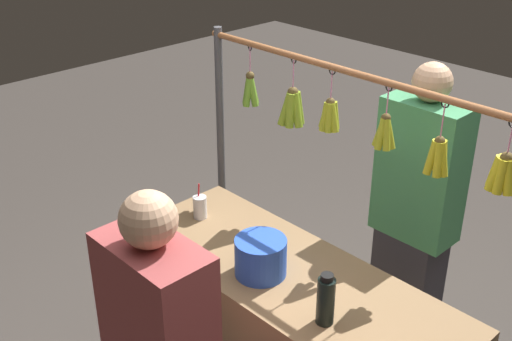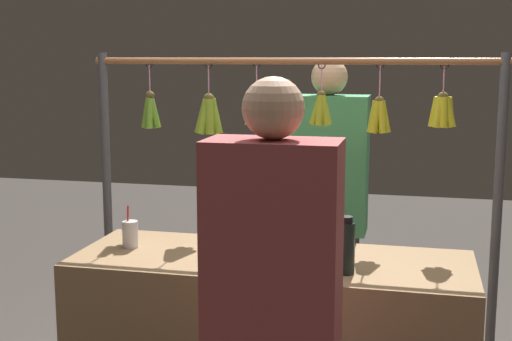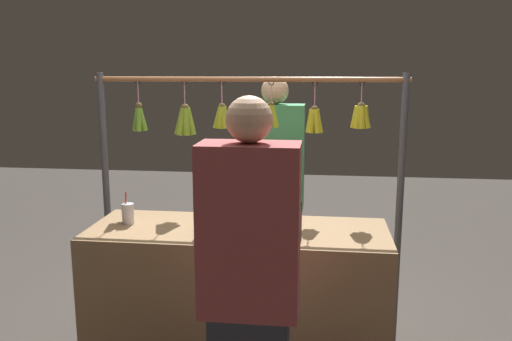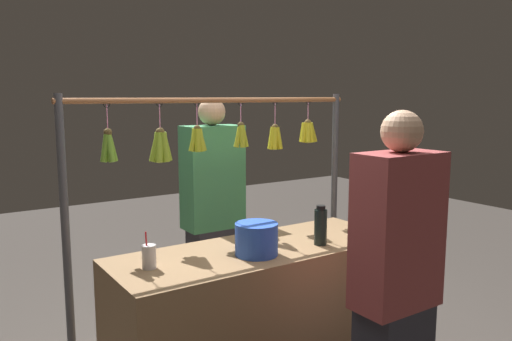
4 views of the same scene
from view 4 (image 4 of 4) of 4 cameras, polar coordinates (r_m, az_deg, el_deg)
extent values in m
cube|color=olive|center=(3.08, 0.38, -16.62)|extent=(1.70, 0.63, 0.90)
cylinder|color=#4C4C51|center=(3.82, 8.66, -4.87)|extent=(0.04, 0.04, 1.76)
cylinder|color=#4C4C51|center=(2.94, -20.35, -9.38)|extent=(0.04, 0.04, 1.76)
cylinder|color=#9E6038|center=(3.15, -3.98, 7.84)|extent=(1.96, 0.03, 0.03)
torus|color=black|center=(3.55, 5.85, 7.59)|extent=(0.04, 0.01, 0.04)
cylinder|color=pink|center=(3.55, 5.83, 6.44)|extent=(0.01, 0.01, 0.14)
sphere|color=brown|center=(3.56, 5.82, 5.33)|extent=(0.05, 0.05, 0.05)
cylinder|color=gold|center=(3.54, 5.42, 4.23)|extent=(0.06, 0.04, 0.14)
cylinder|color=gold|center=(3.53, 5.83, 4.21)|extent=(0.06, 0.06, 0.14)
cylinder|color=gold|center=(3.54, 6.19, 4.22)|extent=(0.04, 0.06, 0.14)
cylinder|color=gold|center=(3.56, 6.32, 4.24)|extent=(0.07, 0.06, 0.14)
cylinder|color=gold|center=(3.59, 6.05, 4.27)|extent=(0.05, 0.04, 0.14)
cylinder|color=gold|center=(3.59, 5.57, 4.28)|extent=(0.04, 0.06, 0.14)
cylinder|color=gold|center=(3.56, 5.28, 4.26)|extent=(0.05, 0.05, 0.14)
torus|color=black|center=(3.38, 2.15, 7.59)|extent=(0.04, 0.01, 0.04)
cylinder|color=pink|center=(3.38, 2.14, 6.20)|extent=(0.01, 0.01, 0.16)
sphere|color=brown|center=(3.38, 2.13, 4.85)|extent=(0.04, 0.04, 0.04)
cylinder|color=gold|center=(3.37, 1.80, 3.60)|extent=(0.06, 0.04, 0.15)
cylinder|color=gold|center=(3.37, 2.12, 3.59)|extent=(0.05, 0.06, 0.15)
cylinder|color=gold|center=(3.38, 2.53, 3.61)|extent=(0.05, 0.05, 0.15)
cylinder|color=gold|center=(3.40, 2.48, 3.64)|extent=(0.06, 0.03, 0.15)
cylinder|color=gold|center=(3.41, 2.05, 3.66)|extent=(0.04, 0.05, 0.15)
cylinder|color=gold|center=(3.40, 1.74, 3.64)|extent=(0.05, 0.05, 0.15)
torus|color=black|center=(3.23, -1.72, 7.55)|extent=(0.04, 0.01, 0.04)
cylinder|color=pink|center=(3.23, -1.72, 6.31)|extent=(0.01, 0.01, 0.14)
sphere|color=brown|center=(3.23, -1.71, 5.10)|extent=(0.04, 0.04, 0.04)
cylinder|color=#AEB725|center=(3.23, -1.98, 3.84)|extent=(0.07, 0.04, 0.14)
cylinder|color=#AEB725|center=(3.22, -1.58, 3.83)|extent=(0.04, 0.05, 0.14)
cylinder|color=#AEB725|center=(3.24, -1.35, 3.86)|extent=(0.06, 0.05, 0.15)
cylinder|color=#AEB725|center=(3.26, -1.53, 3.88)|extent=(0.06, 0.05, 0.15)
cylinder|color=#AEB725|center=(3.25, -1.98, 3.87)|extent=(0.04, 0.06, 0.15)
torus|color=black|center=(3.08, -6.64, 7.46)|extent=(0.04, 0.01, 0.04)
cylinder|color=pink|center=(3.08, -6.62, 6.04)|extent=(0.01, 0.01, 0.15)
sphere|color=brown|center=(3.08, -6.59, 4.67)|extent=(0.04, 0.04, 0.04)
cylinder|color=#ABB725|center=(3.08, -6.98, 3.37)|extent=(0.07, 0.04, 0.14)
cylinder|color=#ABB725|center=(3.06, -6.53, 3.36)|extent=(0.04, 0.05, 0.14)
cylinder|color=#ABB725|center=(3.08, -6.16, 3.38)|extent=(0.05, 0.05, 0.14)
cylinder|color=#ABB725|center=(3.10, -6.14, 3.42)|extent=(0.07, 0.04, 0.14)
cylinder|color=#ABB725|center=(3.11, -6.56, 3.44)|extent=(0.04, 0.05, 0.14)
cylinder|color=#ABB725|center=(3.10, -6.97, 3.41)|extent=(0.04, 0.05, 0.14)
torus|color=black|center=(2.98, -10.75, 7.34)|extent=(0.04, 0.01, 0.04)
cylinder|color=pink|center=(2.98, -10.70, 5.76)|extent=(0.01, 0.01, 0.16)
sphere|color=brown|center=(2.98, -10.66, 4.22)|extent=(0.05, 0.05, 0.05)
cylinder|color=#89AB29|center=(2.98, -11.14, 2.55)|extent=(0.09, 0.05, 0.18)
cylinder|color=#89AB29|center=(2.96, -10.74, 2.53)|extent=(0.07, 0.08, 0.18)
cylinder|color=#89AB29|center=(2.97, -10.18, 2.56)|extent=(0.05, 0.06, 0.18)
cylinder|color=#89AB29|center=(3.00, -10.06, 2.63)|extent=(0.08, 0.04, 0.18)
cylinder|color=#89AB29|center=(3.02, -10.56, 2.65)|extent=(0.05, 0.06, 0.18)
cylinder|color=#89AB29|center=(3.01, -11.05, 2.62)|extent=(0.06, 0.07, 0.18)
torus|color=black|center=(2.87, -16.35, 7.12)|extent=(0.04, 0.02, 0.04)
cylinder|color=pink|center=(2.87, -16.29, 5.60)|extent=(0.01, 0.01, 0.15)
sphere|color=brown|center=(2.88, -16.22, 4.12)|extent=(0.05, 0.05, 0.05)
cylinder|color=#6CA12C|center=(2.88, -16.47, 2.50)|extent=(0.06, 0.04, 0.17)
cylinder|color=#6CA12C|center=(2.87, -16.01, 2.50)|extent=(0.04, 0.07, 0.17)
cylinder|color=#6CA12C|center=(2.89, -15.85, 2.55)|extent=(0.07, 0.04, 0.17)
cylinder|color=#6CA12C|center=(2.90, -16.22, 2.55)|extent=(0.04, 0.07, 0.17)
cylinder|color=black|center=(2.98, 7.22, -6.30)|extent=(0.07, 0.07, 0.21)
cylinder|color=black|center=(2.95, 7.27, -4.13)|extent=(0.05, 0.05, 0.02)
cylinder|color=blue|center=(2.77, 0.05, -7.67)|extent=(0.23, 0.23, 0.18)
cylinder|color=silver|center=(2.63, -11.86, -9.41)|extent=(0.07, 0.07, 0.12)
cylinder|color=red|center=(2.61, -12.10, -8.73)|extent=(0.01, 0.02, 0.19)
cube|color=#2D2D38|center=(3.78, -4.73, -12.39)|extent=(0.33, 0.22, 0.82)
cube|color=#3F8C59|center=(3.58, -4.88, -0.74)|extent=(0.41, 0.22, 0.72)
sphere|color=tan|center=(3.54, -4.97, 6.55)|extent=(0.19, 0.19, 0.19)
cube|color=#993F3F|center=(2.37, 15.56, -6.51)|extent=(0.40, 0.22, 0.70)
sphere|color=tan|center=(2.30, 15.99, 4.24)|extent=(0.18, 0.18, 0.18)
camera|label=1|loc=(3.33, 47.89, 20.38)|focal=44.79mm
camera|label=2|loc=(2.22, 69.14, 2.94)|focal=48.77mm
camera|label=3|loc=(2.09, 71.01, 3.92)|focal=37.00mm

